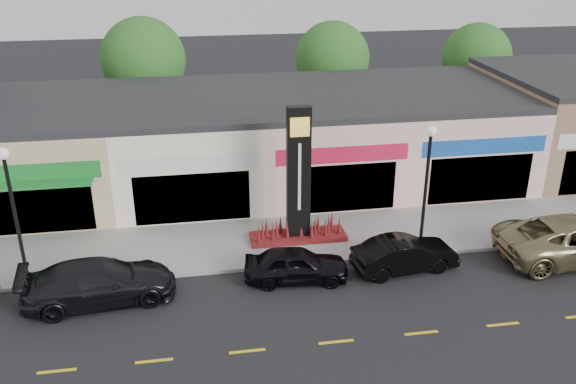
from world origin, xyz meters
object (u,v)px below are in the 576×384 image
object	(u,v)px
car_dark_sedan	(99,282)
car_gold_suv	(576,239)
car_black_sedan	(296,265)
car_black_conv	(405,255)
lamp_east_near	(427,176)
pylon_sign	(298,194)
lamp_west_near	(13,203)

from	to	relation	value
car_dark_sedan	car_gold_suv	xyz separation A→B (m)	(19.16, 0.03, 0.10)
car_black_sedan	car_black_conv	xyz separation A→B (m)	(4.45, 0.06, 0.01)
lamp_east_near	pylon_sign	distance (m)	5.42
car_black_sedan	pylon_sign	bearing A→B (deg)	-6.08
pylon_sign	car_dark_sedan	size ratio (longest dim) A/B	1.08
pylon_sign	car_black_conv	bearing A→B (deg)	-38.91
car_black_conv	lamp_west_near	bearing A→B (deg)	77.44
lamp_east_near	car_black_sedan	size ratio (longest dim) A/B	1.35
lamp_east_near	car_dark_sedan	world-z (taller)	lamp_east_near
lamp_west_near	car_black_sedan	distance (m)	10.82
car_black_conv	car_gold_suv	xyz separation A→B (m)	(7.29, -0.27, 0.20)
car_dark_sedan	car_black_conv	bearing A→B (deg)	-95.10
car_dark_sedan	car_black_sedan	bearing A→B (deg)	-94.70
lamp_west_near	pylon_sign	distance (m)	11.19
lamp_east_near	lamp_west_near	bearing A→B (deg)	180.00
lamp_east_near	car_dark_sedan	size ratio (longest dim) A/B	0.99
car_dark_sedan	car_black_conv	distance (m)	11.87
lamp_west_near	car_dark_sedan	world-z (taller)	lamp_west_near
lamp_west_near	car_gold_suv	world-z (taller)	lamp_west_near
pylon_sign	car_gold_suv	size ratio (longest dim) A/B	0.92
car_dark_sedan	car_gold_suv	world-z (taller)	car_gold_suv
car_dark_sedan	car_gold_suv	size ratio (longest dim) A/B	0.85
lamp_west_near	car_gold_suv	distance (m)	22.31
car_black_conv	car_gold_suv	distance (m)	7.30
lamp_east_near	pylon_sign	bearing A→B (deg)	161.25
pylon_sign	car_black_sedan	xyz separation A→B (m)	(-0.65, -3.13, -1.59)
lamp_west_near	car_black_conv	distance (m)	15.13
lamp_west_near	lamp_east_near	size ratio (longest dim) A/B	1.00
car_black_sedan	car_black_conv	distance (m)	4.45
car_gold_suv	car_dark_sedan	bearing A→B (deg)	90.56
lamp_west_near	car_gold_suv	size ratio (longest dim) A/B	0.84
lamp_west_near	car_black_conv	bearing A→B (deg)	-5.31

